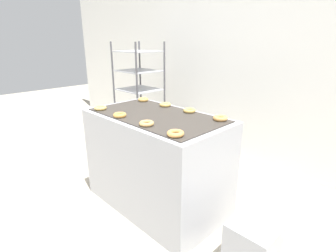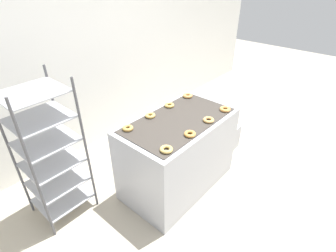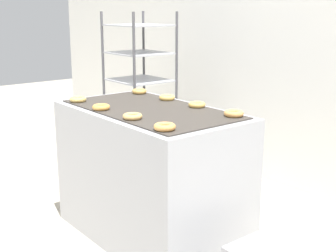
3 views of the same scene
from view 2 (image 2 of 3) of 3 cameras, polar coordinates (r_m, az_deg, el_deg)
The scene contains 13 objects.
ground_plane at distance 3.07m, azimuth 11.42°, elevation -17.28°, with size 14.00×14.00×0.00m, color #B2A893.
wall_back at distance 3.62m, azimuth -17.12°, elevation 16.22°, with size 8.00×0.05×2.80m.
fryer_machine at distance 3.00m, azimuth 2.18°, elevation -6.03°, with size 1.30×0.74×0.90m.
baking_rack_cart at distance 2.75m, azimuth -24.41°, elevation -5.16°, with size 0.53×0.49×1.51m.
glaze_bin at distance 3.85m, azimuth 12.53°, elevation -2.34°, with size 0.31×0.28×0.35m.
donut_near_left at distance 2.29m, azimuth -0.36°, elevation -5.11°, with size 0.12×0.12×0.03m, color tan.
donut_near_midleft at distance 2.49m, azimuth 4.80°, elevation -1.73°, with size 0.11×0.11×0.03m, color gold.
donut_near_midright at distance 2.74m, azimuth 8.82°, elevation 1.32°, with size 0.12×0.12×0.03m, color tan.
donut_near_right at distance 2.98m, azimuth 12.32°, elevation 3.62°, with size 0.12×0.12×0.03m, color #D9964B.
donut_far_left at distance 2.60m, azimuth -8.75°, elevation -0.45°, with size 0.11×0.11×0.03m, color tan.
donut_far_midleft at distance 2.79m, azimuth -3.91°, elevation 2.32°, with size 0.11×0.11×0.03m, color tan.
donut_far_midright at distance 3.00m, azimuth 0.28°, elevation 4.57°, with size 0.11×0.11×0.03m, color tan.
donut_far_right at distance 3.23m, azimuth 4.31°, elevation 6.62°, with size 0.12×0.12×0.04m, color tan.
Camera 2 is at (-1.86, -0.85, 2.29)m, focal length 28.00 mm.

